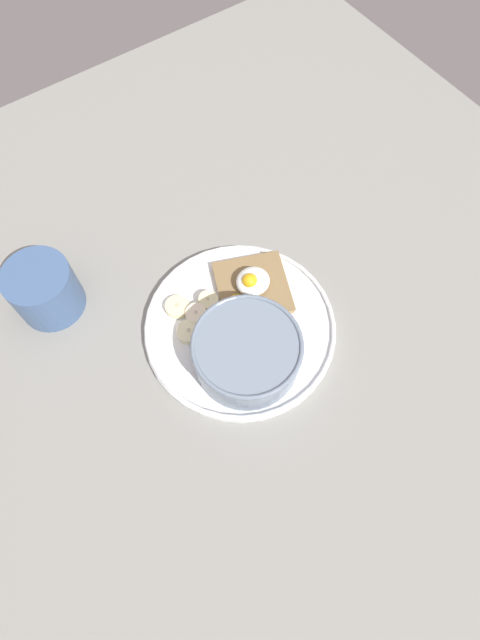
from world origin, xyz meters
The scene contains 10 objects.
ground_plane centered at (0.00, 0.00, 1.00)cm, with size 120.00×120.00×2.00cm, color gray.
plate centered at (0.00, 0.00, 2.80)cm, with size 26.50×26.50×1.60cm.
oatmeal_bowl centered at (2.12, 4.56, 5.80)cm, with size 14.24×14.24×5.47cm.
toast_slice centered at (-4.78, -3.70, 3.69)cm, with size 12.98×12.98×1.23cm.
poached_egg centered at (-4.60, -3.68, 5.49)cm, with size 7.73×4.51×3.02cm.
banana_slice_front centered at (5.57, -7.30, 3.52)cm, with size 4.90×4.89×1.17cm.
banana_slice_left centered at (6.30, -3.08, 3.55)cm, with size 4.68×4.68×1.15cm.
banana_slice_back centered at (1.64, -5.44, 3.78)cm, with size 4.08×4.10×1.78cm.
banana_slice_right centered at (4.08, -4.68, 3.75)cm, with size 4.07×4.00×1.68cm.
coffee_mug centered at (19.48, -18.61, 6.09)cm, with size 9.15×9.15×7.96cm.
Camera 1 is at (16.71, 23.86, 65.25)cm, focal length 28.00 mm.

